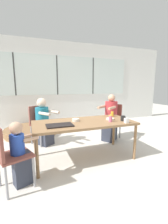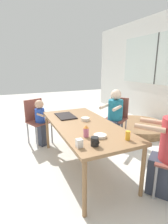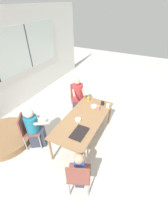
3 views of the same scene
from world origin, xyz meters
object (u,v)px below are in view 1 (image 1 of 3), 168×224
Objects in this scene: chair_for_toddler at (7,152)px; juice_glass at (112,114)px; person_man_blue_shirt at (110,120)px; folded_table_stack at (31,131)px; bowl_cereal at (110,119)px; sippy_cup at (111,118)px; person_toddler at (20,155)px; chair_for_woman_green_shirt at (39,121)px; milk_carton_small at (127,121)px; bowl_white_shallow at (76,120)px; person_woman_green_shirt at (43,124)px; coffee_mug at (123,118)px; chair_for_man_blue_shirt at (113,118)px.

juice_glass is at bearing 88.20° from chair_for_toddler.
person_man_blue_shirt is 2.23m from folded_table_stack.
folded_table_stack is (-1.46, 1.84, -0.63)m from bowl_cereal.
sippy_cup reaches higher than juice_glass.
person_toddler reaches higher than folded_table_stack.
folded_table_stack is (-0.19, 0.72, -0.44)m from chair_for_woman_green_shirt.
milk_carton_small is (1.75, 0.10, 0.31)m from person_toddler.
juice_glass reaches higher than bowl_white_shallow.
sippy_cup is at bearing 100.23° from person_woman_green_shirt.
sippy_cup reaches higher than milk_carton_small.
milk_carton_small is (1.32, -1.31, 0.26)m from person_woman_green_shirt.
milk_carton_small is at bearing 100.35° from chair_for_woman_green_shirt.
milk_carton_small is at bearing -66.51° from bowl_cereal.
coffee_mug is 0.74× the size of bowl_white_shallow.
folded_table_stack is (-1.65, 1.59, -0.67)m from juice_glass.
chair_for_toddler is at bearing 34.61° from person_woman_green_shirt.
person_woman_green_shirt reaches higher than sippy_cup.
chair_for_man_blue_shirt is 0.77× the size of person_man_blue_shirt.
folded_table_stack is at bearing 126.41° from milk_carton_small.
chair_for_man_blue_shirt is 1.05m from coffee_mug.
chair_for_man_blue_shirt is 10.00× the size of milk_carton_small.
person_toddler reaches higher than milk_carton_small.
chair_for_woman_green_shirt reaches higher than coffee_mug.
person_woman_green_shirt is at bearing 44.18° from person_man_blue_shirt.
person_toddler is 1.60m from sippy_cup.
person_toddler reaches higher than chair_for_woman_green_shirt.
chair_for_toddler reaches higher than bowl_cereal.
bowl_white_shallow is at bearing 96.79° from person_toddler.
person_woman_green_shirt reaches higher than bowl_white_shallow.
sippy_cup is at bearing -23.45° from bowl_white_shallow.
chair_for_man_blue_shirt is 2.48m from person_toddler.
person_toddler is at bearing -169.81° from sippy_cup.
sippy_cup is 0.18m from bowl_cereal.
chair_for_man_blue_shirt is 1.41m from bowl_white_shallow.
coffee_mug is at bearing -92.07° from juice_glass.
chair_for_woman_green_shirt is at bearing 149.28° from juice_glass.
milk_carton_small reaches higher than bowl_white_shallow.
bowl_white_shallow is at bearing 156.55° from sippy_cup.
person_woman_green_shirt is 1.20× the size of person_toddler.
chair_for_woman_green_shirt is 1.95m from coffee_mug.
person_woman_green_shirt is (0.09, -0.14, -0.04)m from chair_for_woman_green_shirt.
person_toddler is 9.27× the size of coffee_mug.
coffee_mug is at bearing -50.73° from folded_table_stack.
coffee_mug is (1.45, -1.29, 0.22)m from chair_for_woman_green_shirt.
juice_glass is at bearing 88.06° from person_toddler.
sippy_cup is at bearing -117.47° from bowl_cereal.
coffee_mug is (1.94, 0.32, 0.22)m from chair_for_toddler.
person_toddler is at bearing -176.82° from milk_carton_small.
person_toddler is 1.69m from bowl_cereal.
chair_for_toddler is 0.63× the size of folded_table_stack.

